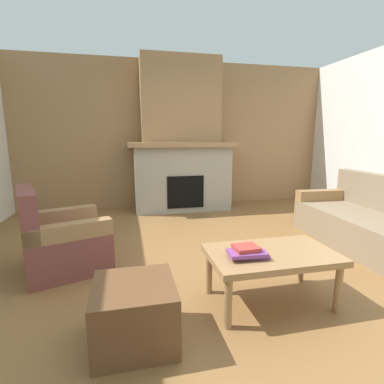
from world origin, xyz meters
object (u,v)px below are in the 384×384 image
at_px(coffee_table, 271,258).
at_px(ottoman, 135,313).
at_px(armchair, 61,241).
at_px(couch, 369,223).
at_px(fireplace, 181,146).

xyz_separation_m(coffee_table, ottoman, (-1.07, -0.22, -0.18)).
height_order(armchair, ottoman, armchair).
xyz_separation_m(armchair, ottoman, (0.69, -1.24, -0.09)).
bearing_deg(couch, fireplace, 128.28).
relative_size(coffee_table, ottoman, 1.92).
height_order(couch, armchair, same).
bearing_deg(armchair, coffee_table, -29.98).
distance_m(couch, ottoman, 3.05).
bearing_deg(coffee_table, couch, 26.37).
height_order(couch, coffee_table, couch).
height_order(fireplace, coffee_table, fireplace).
relative_size(armchair, ottoman, 1.86).
relative_size(fireplace, coffee_table, 2.70).
distance_m(fireplace, coffee_table, 3.35).
bearing_deg(ottoman, fireplace, 74.51).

